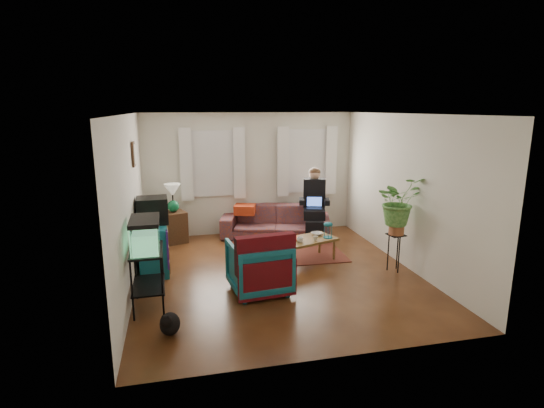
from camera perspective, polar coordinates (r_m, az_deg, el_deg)
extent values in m
cube|color=#4F2B14|center=(7.14, 0.73, -9.35)|extent=(4.50, 5.00, 0.01)
cube|color=white|center=(6.61, 0.79, 12.02)|extent=(4.50, 5.00, 0.01)
cube|color=silver|center=(9.16, -2.93, 4.06)|extent=(4.50, 0.01, 2.60)
cube|color=silver|center=(4.45, 8.40, -5.58)|extent=(4.50, 0.01, 2.60)
cube|color=silver|center=(6.61, -18.57, -0.02)|extent=(0.01, 5.00, 2.60)
cube|color=silver|center=(7.60, 17.49, 1.66)|extent=(0.01, 5.00, 2.60)
cube|color=white|center=(9.01, -7.97, 5.41)|extent=(1.08, 0.04, 1.38)
cube|color=white|center=(9.41, 4.63, 5.80)|extent=(1.08, 0.04, 1.38)
cube|color=white|center=(8.93, -7.92, 5.34)|extent=(1.36, 0.06, 1.50)
cube|color=white|center=(9.33, 4.78, 5.74)|extent=(1.36, 0.06, 1.50)
cube|color=#3D2616|center=(7.34, -18.05, 6.39)|extent=(0.04, 0.32, 0.40)
cube|color=maroon|center=(8.19, 2.07, -6.32)|extent=(2.05, 1.67, 0.01)
imported|color=brown|center=(8.99, 0.47, -1.68)|extent=(2.42, 1.49, 0.88)
cube|color=#382515|center=(8.87, -13.00, -3.04)|extent=(0.56, 0.56, 0.64)
cube|color=#115C67|center=(7.39, -15.64, -5.69)|extent=(0.50, 0.93, 0.81)
cube|color=black|center=(7.31, -15.80, -0.81)|extent=(0.52, 0.48, 0.43)
cube|color=black|center=(6.08, -16.30, -9.67)|extent=(0.43, 0.76, 0.84)
cube|color=#7FD899|center=(5.87, -16.69, -3.88)|extent=(0.39, 0.69, 0.44)
ellipsoid|color=black|center=(5.47, -13.58, -15.12)|extent=(0.33, 0.43, 0.32)
imported|color=#105965|center=(6.35, -1.77, -8.06)|extent=(0.92, 0.87, 0.86)
cube|color=#9E0A0A|center=(5.99, -0.82, -7.52)|extent=(0.88, 0.29, 0.71)
cube|color=brown|center=(7.65, 4.77, -6.17)|extent=(1.13, 0.84, 0.42)
imported|color=white|center=(7.37, 3.78, -4.82)|extent=(0.14, 0.14, 0.09)
imported|color=beige|center=(7.47, 5.84, -4.63)|extent=(0.12, 0.12, 0.09)
imported|color=white|center=(7.81, 6.04, -4.01)|extent=(0.25, 0.25, 0.05)
cylinder|color=#B21414|center=(7.54, 2.49, -4.62)|extent=(0.40, 0.40, 0.04)
cube|color=black|center=(7.45, 16.18, -6.28)|extent=(0.31, 0.31, 0.64)
imported|color=#599947|center=(7.24, 16.55, -0.57)|extent=(0.82, 0.74, 0.81)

